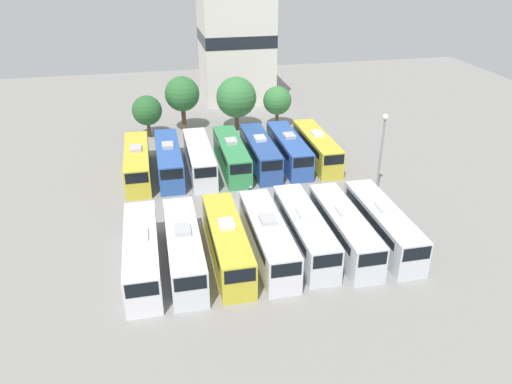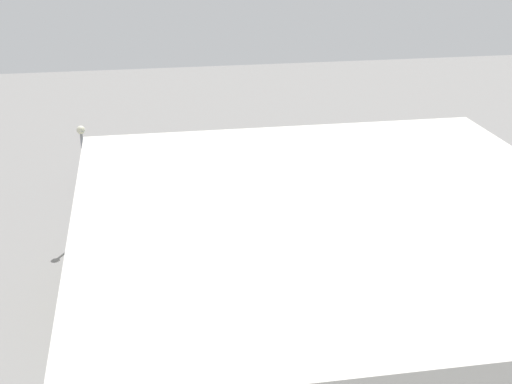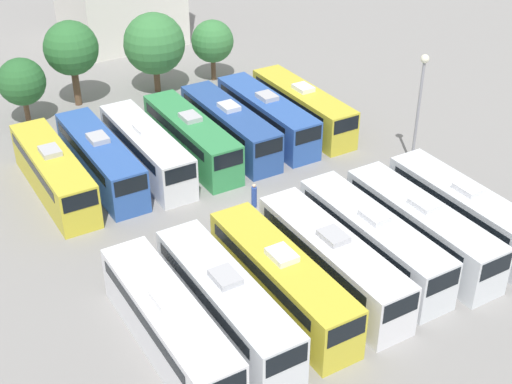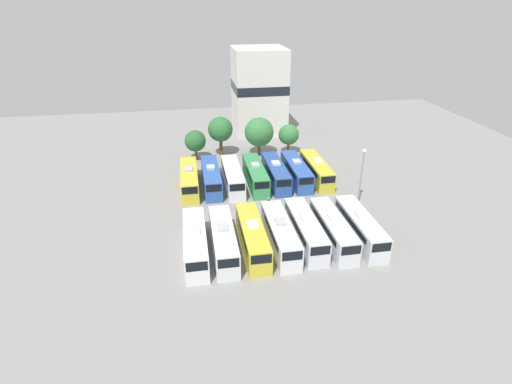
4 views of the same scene
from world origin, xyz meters
TOP-DOWN VIEW (x-y plane):
  - ground_plane at (0.00, 0.00)m, footprint 112.43×112.43m
  - bus_0 at (-9.76, -8.83)m, footprint 2.54×11.23m
  - bus_1 at (-6.58, -8.83)m, footprint 2.54×11.23m
  - bus_2 at (-3.19, -8.71)m, footprint 2.54×11.23m
  - bus_3 at (0.09, -8.72)m, footprint 2.54×11.23m
  - bus_4 at (3.25, -8.30)m, footprint 2.54×11.23m
  - bus_5 at (6.49, -8.79)m, footprint 2.54×11.23m
  - bus_6 at (9.92, -8.83)m, footprint 2.54×11.23m
  - bus_7 at (-10.03, 8.64)m, footprint 2.54×11.23m
  - bus_8 at (-6.70, 8.81)m, footprint 2.54×11.23m
  - bus_9 at (-3.43, 8.49)m, footprint 2.54×11.23m
  - bus_10 at (0.12, 8.57)m, footprint 2.54×11.23m
  - bus_11 at (3.37, 8.72)m, footprint 2.54×11.23m
  - bus_12 at (6.73, 8.85)m, footprint 2.54×11.23m
  - bus_13 at (10.02, 8.80)m, footprint 2.54×11.23m
  - worker_person at (0.55, 0.35)m, footprint 0.36×0.36m
  - light_pole at (13.30, -0.54)m, footprint 0.60×0.60m
  - tree_0 at (-8.58, 20.62)m, footprint 3.75×3.75m
  - tree_1 at (-3.96, 21.91)m, footprint 4.46×4.46m
  - tree_2 at (2.96, 21.02)m, footprint 5.26×5.26m
  - tree_3 at (8.45, 20.84)m, footprint 3.78×3.78m
  - depot_building at (5.58, 35.79)m, footprint 10.56×10.90m

SIDE VIEW (x-z plane):
  - ground_plane at x=0.00m, z-range 0.00..0.00m
  - worker_person at x=0.55m, z-range -0.06..1.65m
  - bus_0 at x=-9.76m, z-range -0.03..3.39m
  - bus_1 at x=-6.58m, z-range -0.03..3.39m
  - bus_2 at x=-3.19m, z-range -0.03..3.39m
  - bus_3 at x=0.09m, z-range -0.03..3.39m
  - bus_4 at x=3.25m, z-range -0.03..3.39m
  - bus_5 at x=6.49m, z-range -0.03..3.39m
  - bus_6 at x=9.92m, z-range -0.03..3.39m
  - bus_7 at x=-10.03m, z-range -0.03..3.39m
  - bus_8 at x=-6.70m, z-range -0.03..3.39m
  - bus_9 at x=-3.43m, z-range -0.03..3.39m
  - bus_10 at x=0.12m, z-range -0.03..3.39m
  - bus_11 at x=3.37m, z-range -0.03..3.39m
  - bus_12 at x=6.73m, z-range -0.03..3.39m
  - bus_13 at x=10.02m, z-range -0.03..3.39m
  - tree_0 at x=-8.58m, z-range 0.79..6.17m
  - tree_3 at x=8.45m, z-range 0.86..6.40m
  - tree_2 at x=2.96m, z-range 0.86..7.86m
  - tree_1 at x=-3.96m, z-range 1.34..8.56m
  - light_pole at x=13.30m, z-range 1.43..9.74m
  - depot_building at x=5.58m, z-range 0.08..17.26m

